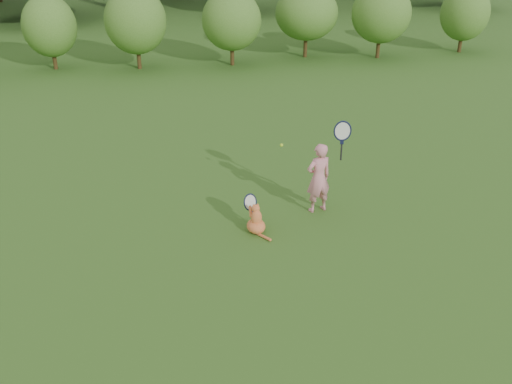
{
  "coord_description": "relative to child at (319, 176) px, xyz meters",
  "views": [
    {
      "loc": [
        -1.62,
        -7.72,
        5.07
      ],
      "look_at": [
        0.2,
        0.8,
        0.7
      ],
      "focal_mm": 40.0,
      "sensor_mm": 36.0,
      "label": 1
    }
  ],
  "objects": [
    {
      "name": "ground",
      "position": [
        -1.45,
        -1.18,
        -0.7
      ],
      "size": [
        100.0,
        100.0,
        0.0
      ],
      "primitive_type": "plane",
      "color": "#2B5117",
      "rests_on": "ground"
    },
    {
      "name": "cat",
      "position": [
        -1.29,
        -0.51,
        -0.42
      ],
      "size": [
        0.42,
        0.76,
        0.74
      ],
      "rotation": [
        0.0,
        0.0,
        0.11
      ],
      "color": "#C45625",
      "rests_on": "ground"
    },
    {
      "name": "child",
      "position": [
        0.0,
        0.0,
        0.0
      ],
      "size": [
        0.76,
        0.43,
        2.0
      ],
      "rotation": [
        0.0,
        0.0,
        3.37
      ],
      "color": "pink",
      "rests_on": "ground"
    },
    {
      "name": "tennis_ball",
      "position": [
        -0.52,
        0.74,
        0.36
      ],
      "size": [
        0.06,
        0.06,
        0.06
      ],
      "color": "#9FDC19",
      "rests_on": "ground"
    },
    {
      "name": "shrub_row",
      "position": [
        -1.45,
        11.82,
        0.7
      ],
      "size": [
        28.0,
        3.0,
        2.8
      ],
      "primitive_type": null,
      "color": "#427023",
      "rests_on": "ground"
    }
  ]
}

